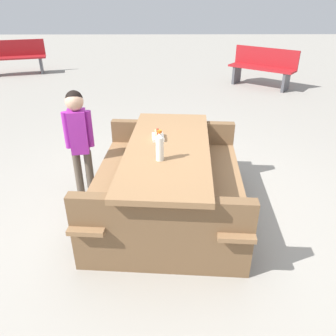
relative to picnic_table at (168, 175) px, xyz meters
name	(u,v)px	position (x,y,z in m)	size (l,w,h in m)	color
ground_plane	(168,213)	(0.00, 0.00, -0.44)	(30.00, 30.00, 0.00)	gray
picnic_table	(168,175)	(0.00, 0.00, 0.00)	(1.90, 1.53, 0.75)	olive
soda_bottle	(160,147)	(-0.27, 0.07, 0.43)	(0.07, 0.07, 0.27)	silver
hotdog_tray	(158,136)	(0.18, 0.09, 0.34)	(0.19, 0.12, 0.08)	white
child_in_coat	(78,132)	(0.36, 0.91, 0.30)	(0.19, 0.29, 1.17)	brown
park_bench_mid	(263,67)	(4.99, -2.22, 0.00)	(1.23, 1.44, 0.85)	maroon
park_bench_far	(16,57)	(6.33, 3.95, 0.00)	(0.79, 1.55, 0.85)	maroon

